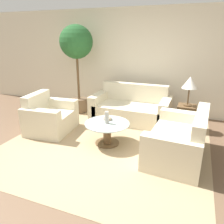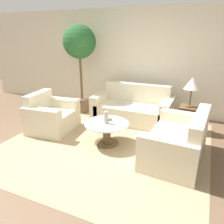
{
  "view_description": "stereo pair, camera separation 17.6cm",
  "coord_description": "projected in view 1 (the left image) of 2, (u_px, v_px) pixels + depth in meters",
  "views": [
    {
      "loc": [
        1.52,
        -2.88,
        1.94
      ],
      "look_at": [
        0.09,
        0.81,
        0.55
      ],
      "focal_mm": 35.0,
      "sensor_mm": 36.0,
      "label": 1
    },
    {
      "loc": [
        1.69,
        -2.82,
        1.94
      ],
      "look_at": [
        0.09,
        0.81,
        0.55
      ],
      "focal_mm": 35.0,
      "sensor_mm": 36.0,
      "label": 2
    }
  ],
  "objects": [
    {
      "name": "side_table",
      "position": [
        186.0,
        117.0,
        4.72
      ],
      "size": [
        0.38,
        0.38,
        0.54
      ],
      "color": "brown",
      "rests_on": "ground_plane"
    },
    {
      "name": "loveseat",
      "position": [
        181.0,
        142.0,
        3.62
      ],
      "size": [
        0.94,
        1.49,
        0.82
      ],
      "rotation": [
        0.0,
        0.0,
        -1.64
      ],
      "color": "beige",
      "rests_on": "ground_plane"
    },
    {
      "name": "potted_plant",
      "position": [
        77.0,
        49.0,
        5.36
      ],
      "size": [
        0.81,
        0.81,
        2.2
      ],
      "color": "brown",
      "rests_on": "ground_plane"
    },
    {
      "name": "table_lamp",
      "position": [
        190.0,
        83.0,
        4.48
      ],
      "size": [
        0.31,
        0.31,
        0.62
      ],
      "color": "brown",
      "rests_on": "side_table"
    },
    {
      "name": "vase",
      "position": [
        107.0,
        117.0,
        3.97
      ],
      "size": [
        0.08,
        0.08,
        0.23
      ],
      "color": "#9E998E",
      "rests_on": "coffee_table"
    },
    {
      "name": "rug",
      "position": [
        107.0,
        143.0,
        4.16
      ],
      "size": [
        3.65,
        3.53,
        0.01
      ],
      "color": "tan",
      "rests_on": "ground_plane"
    },
    {
      "name": "ground_plane",
      "position": [
        90.0,
        157.0,
        3.7
      ],
      "size": [
        14.0,
        14.0,
        0.0
      ],
      "primitive_type": "plane",
      "color": "brown"
    },
    {
      "name": "bowl",
      "position": [
        107.0,
        119.0,
        4.17
      ],
      "size": [
        0.16,
        0.16,
        0.05
      ],
      "color": "gray",
      "rests_on": "coffee_table"
    },
    {
      "name": "armchair",
      "position": [
        49.0,
        118.0,
        4.64
      ],
      "size": [
        0.91,
        1.05,
        0.81
      ],
      "rotation": [
        0.0,
        0.0,
        1.67
      ],
      "color": "beige",
      "rests_on": "ground_plane"
    },
    {
      "name": "coffee_table",
      "position": [
        107.0,
        130.0,
        4.07
      ],
      "size": [
        0.83,
        0.83,
        0.42
      ],
      "color": "brown",
      "rests_on": "ground_plane"
    },
    {
      "name": "sofa_main",
      "position": [
        131.0,
        109.0,
        5.23
      ],
      "size": [
        1.81,
        0.89,
        0.84
      ],
      "color": "beige",
      "rests_on": "ground_plane"
    },
    {
      "name": "wall_back",
      "position": [
        135.0,
        62.0,
        5.61
      ],
      "size": [
        10.0,
        0.06,
        2.6
      ],
      "color": "beige",
      "rests_on": "ground_plane"
    }
  ]
}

